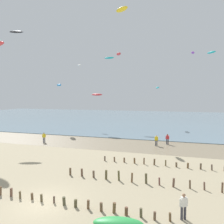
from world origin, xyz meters
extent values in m
plane|color=tan|center=(0.00, 0.00, 0.00)|extent=(160.00, 160.00, 0.00)
cube|color=#84755B|center=(0.00, 19.50, 0.00)|extent=(120.00, 8.68, 0.01)
cube|color=slate|center=(0.00, 58.84, 0.05)|extent=(160.00, 70.00, 0.10)
cylinder|color=brown|center=(-3.89, 0.08, 0.34)|extent=(0.18, 0.17, 0.69)
cylinder|color=brown|center=(-2.91, 0.11, 0.34)|extent=(0.22, 0.20, 0.68)
cylinder|color=brown|center=(-2.04, 0.04, 0.29)|extent=(0.17, 0.19, 0.58)
cylinder|color=brown|center=(-1.05, 0.16, 0.25)|extent=(0.19, 0.20, 0.51)
cylinder|color=brown|center=(-0.18, 0.08, 0.28)|extent=(0.19, 0.18, 0.57)
cylinder|color=brown|center=(0.82, 0.17, 0.25)|extent=(0.15, 0.15, 0.51)
cylinder|color=brown|center=(1.68, 0.10, 0.30)|extent=(0.23, 0.23, 0.62)
cylinder|color=brown|center=(2.60, 0.08, 0.27)|extent=(0.23, 0.24, 0.55)
cylinder|color=brown|center=(3.54, 0.12, 0.31)|extent=(0.21, 0.21, 0.64)
cylinder|color=brown|center=(4.51, 0.08, 0.30)|extent=(0.21, 0.21, 0.60)
cylinder|color=brown|center=(5.42, 0.12, 0.35)|extent=(0.25, 0.22, 0.71)
cylinder|color=brown|center=(6.26, 0.07, 0.27)|extent=(0.22, 0.24, 0.54)
cylinder|color=brown|center=(7.22, 0.11, 0.30)|extent=(0.19, 0.19, 0.60)
cylinder|color=brown|center=(8.10, 0.05, 0.27)|extent=(0.17, 0.19, 0.54)
cylinder|color=brown|center=(9.03, 0.19, 0.27)|extent=(0.17, 0.17, 0.54)
cylinder|color=brown|center=(-0.56, 5.42, 0.36)|extent=(0.23, 0.24, 0.73)
cylinder|color=brown|center=(0.68, 5.44, 0.38)|extent=(0.22, 0.21, 0.77)
cylinder|color=brown|center=(1.89, 5.47, 0.33)|extent=(0.20, 0.23, 0.68)
cylinder|color=brown|center=(3.19, 5.38, 0.44)|extent=(0.23, 0.22, 0.89)
cylinder|color=brown|center=(4.39, 5.45, 0.46)|extent=(0.22, 0.19, 0.93)
cylinder|color=brown|center=(5.64, 5.39, 0.43)|extent=(0.20, 0.19, 0.87)
cylinder|color=brown|center=(6.90, 5.48, 0.46)|extent=(0.22, 0.22, 0.92)
cylinder|color=brown|center=(8.07, 5.45, 0.33)|extent=(0.17, 0.16, 0.67)
cylinder|color=brown|center=(9.28, 5.39, 0.39)|extent=(0.23, 0.19, 0.78)
cylinder|color=brown|center=(10.60, 5.45, 0.37)|extent=(0.17, 0.17, 0.74)
cylinder|color=brown|center=(11.74, 5.50, 0.34)|extent=(0.16, 0.17, 0.68)
cylinder|color=brown|center=(13.07, 5.37, 0.43)|extent=(0.15, 0.17, 0.86)
cylinder|color=brown|center=(1.33, 10.72, 0.28)|extent=(0.18, 0.17, 0.57)
cylinder|color=brown|center=(2.53, 10.71, 0.29)|extent=(0.20, 0.19, 0.58)
cylinder|color=brown|center=(3.71, 10.81, 0.27)|extent=(0.20, 0.20, 0.56)
cylinder|color=brown|center=(4.94, 10.72, 0.32)|extent=(0.23, 0.21, 0.66)
cylinder|color=brown|center=(6.05, 10.74, 0.37)|extent=(0.16, 0.16, 0.75)
cylinder|color=brown|center=(7.22, 10.78, 0.36)|extent=(0.22, 0.23, 0.73)
cylinder|color=brown|center=(8.46, 10.79, 0.34)|extent=(0.15, 0.18, 0.68)
cylinder|color=brown|center=(9.60, 10.77, 0.26)|extent=(0.21, 0.20, 0.53)
cylinder|color=brown|center=(10.80, 10.72, 0.29)|extent=(0.21, 0.21, 0.59)
cylinder|color=brown|center=(12.10, 10.75, 0.32)|extent=(0.20, 0.21, 0.65)
cylinder|color=brown|center=(13.18, 10.73, 0.31)|extent=(0.18, 0.18, 0.64)
cylinder|color=#383842|center=(8.29, 21.62, 0.44)|extent=(0.16, 0.16, 0.88)
cylinder|color=#383842|center=(8.51, 21.61, 0.44)|extent=(0.16, 0.16, 0.88)
cube|color=red|center=(8.40, 21.61, 1.18)|extent=(0.36, 0.22, 0.60)
sphere|color=brown|center=(8.40, 21.61, 1.60)|extent=(0.22, 0.22, 0.22)
cylinder|color=red|center=(8.16, 21.62, 1.13)|extent=(0.09, 0.09, 0.52)
cylinder|color=red|center=(8.64, 21.61, 1.13)|extent=(0.09, 0.09, 0.52)
cylinder|color=#4C4C56|center=(6.86, 20.15, 0.44)|extent=(0.16, 0.16, 0.88)
cylinder|color=#4C4C56|center=(6.66, 20.07, 0.44)|extent=(0.16, 0.16, 0.88)
cube|color=yellow|center=(6.76, 20.11, 1.18)|extent=(0.42, 0.34, 0.60)
sphere|color=beige|center=(6.76, 20.11, 1.60)|extent=(0.22, 0.22, 0.22)
cylinder|color=yellow|center=(6.98, 20.20, 1.13)|extent=(0.09, 0.09, 0.52)
cylinder|color=yellow|center=(6.54, 20.01, 1.13)|extent=(0.09, 0.09, 0.52)
cylinder|color=#383842|center=(9.74, 0.54, 0.44)|extent=(0.16, 0.16, 0.88)
cylinder|color=#383842|center=(9.93, 0.64, 0.44)|extent=(0.16, 0.16, 0.88)
cube|color=white|center=(9.84, 0.59, 1.18)|extent=(0.42, 0.36, 0.60)
sphere|color=#9E7051|center=(9.84, 0.59, 1.60)|extent=(0.22, 0.22, 0.22)
cylinder|color=white|center=(9.62, 0.48, 1.13)|extent=(0.09, 0.09, 0.52)
cylinder|color=white|center=(10.05, 0.70, 1.13)|extent=(0.09, 0.09, 0.52)
cylinder|color=#4C4C56|center=(-11.42, 17.36, 0.44)|extent=(0.16, 0.16, 0.88)
cylinder|color=#4C4C56|center=(-11.62, 17.26, 0.44)|extent=(0.16, 0.16, 0.88)
cube|color=yellow|center=(-11.52, 17.31, 1.18)|extent=(0.42, 0.36, 0.60)
sphere|color=brown|center=(-11.52, 17.31, 1.60)|extent=(0.22, 0.22, 0.22)
cylinder|color=yellow|center=(-11.30, 17.42, 1.13)|extent=(0.09, 0.09, 0.52)
cylinder|color=yellow|center=(-11.73, 17.20, 1.13)|extent=(0.09, 0.09, 0.52)
ellipsoid|color=green|center=(6.09, -1.41, 0.30)|extent=(3.17, 1.61, 0.61)
ellipsoid|color=white|center=(-14.83, 38.73, 15.89)|extent=(1.90, 1.55, 0.37)
ellipsoid|color=#19B2B7|center=(5.43, 41.21, 9.87)|extent=(0.93, 2.54, 0.64)
ellipsoid|color=#19B2B7|center=(-6.81, 39.61, 17.56)|extent=(2.61, 0.91, 0.50)
ellipsoid|color=#19B2B7|center=(16.83, 36.61, 17.06)|extent=(1.95, 2.51, 0.45)
ellipsoid|color=red|center=(-0.73, 25.52, 15.58)|extent=(1.55, 2.27, 0.44)
ellipsoid|color=black|center=(-20.94, 22.84, 20.45)|extent=(2.86, 1.67, 0.60)
ellipsoid|color=purple|center=(13.83, 45.14, 18.80)|extent=(0.83, 2.32, 0.56)
ellipsoid|color=red|center=(-6.72, 30.07, 8.09)|extent=(2.86, 1.53, 0.54)
ellipsoid|color=yellow|center=(3.31, 10.97, 17.59)|extent=(1.88, 1.57, 0.52)
ellipsoid|color=#2384D1|center=(-15.36, 29.16, 10.23)|extent=(2.54, 2.98, 0.51)
camera|label=1|loc=(9.00, -12.93, 7.85)|focal=33.69mm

